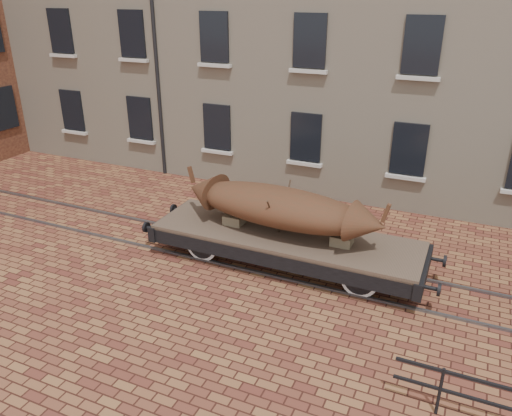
% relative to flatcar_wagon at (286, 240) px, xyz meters
% --- Properties ---
extents(ground, '(90.00, 90.00, 0.00)m').
position_rel_flatcar_wagon_xyz_m(ground, '(1.33, -0.00, -0.76)').
color(ground, '#5C291F').
extents(rail_track, '(30.00, 1.52, 0.06)m').
position_rel_flatcar_wagon_xyz_m(rail_track, '(1.33, -0.00, -0.73)').
color(rail_track, '#59595E').
rests_on(rail_track, ground).
extents(flatcar_wagon, '(8.07, 2.19, 1.22)m').
position_rel_flatcar_wagon_xyz_m(flatcar_wagon, '(0.00, 0.00, 0.00)').
color(flatcar_wagon, '#433628').
rests_on(flatcar_wagon, ground).
extents(iron_boat, '(5.75, 1.95, 1.41)m').
position_rel_flatcar_wagon_xyz_m(iron_boat, '(-0.20, -0.00, 0.94)').
color(iron_boat, '#4B2717').
rests_on(iron_boat, flatcar_wagon).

